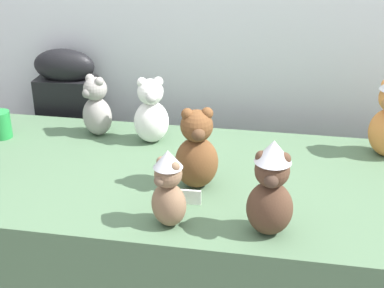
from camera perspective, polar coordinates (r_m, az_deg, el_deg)
name	(u,v)px	position (r m, az deg, el deg)	size (l,w,h in m)	color
display_table	(192,261)	(2.10, 0.00, -12.22)	(1.99, 0.86, 0.74)	#4C6B4C
instrument_case	(73,151)	(2.66, -12.49, -0.70)	(0.28, 0.13, 1.01)	black
teddy_bear_cocoa	(271,190)	(1.53, 8.34, -4.79)	(0.13, 0.12, 0.30)	#4C3323
teddy_bear_chestnut	(197,151)	(1.77, 0.49, -0.75)	(0.17, 0.16, 0.28)	brown
teddy_bear_ash	(97,108)	(2.21, -10.07, 3.81)	(0.17, 0.16, 0.25)	gray
teddy_bear_mocha	(168,189)	(1.57, -2.52, -4.81)	(0.14, 0.14, 0.24)	#7F6047
teddy_bear_snow	(151,112)	(2.11, -4.35, 3.35)	(0.17, 0.15, 0.27)	white
party_cup_green	(1,125)	(2.30, -19.55, 1.95)	(0.08, 0.08, 0.11)	#238C3D
name_card_front_left	(190,197)	(1.72, -0.20, -5.64)	(0.07, 0.01, 0.05)	white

